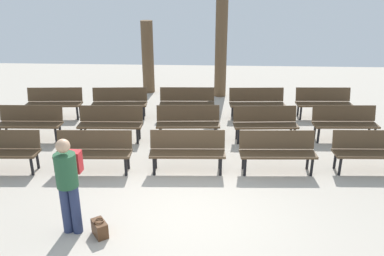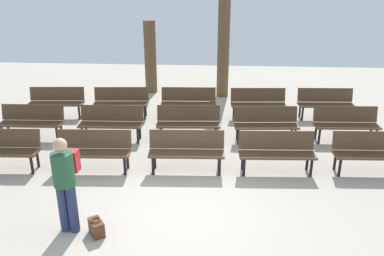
{
  "view_description": "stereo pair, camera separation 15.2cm",
  "coord_description": "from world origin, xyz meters",
  "px_view_note": "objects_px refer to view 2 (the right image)",
  "views": [
    {
      "loc": [
        0.45,
        -6.07,
        3.95
      ],
      "look_at": [
        0.0,
        2.71,
        0.55
      ],
      "focal_mm": 36.95,
      "sensor_mm": 36.0,
      "label": 1
    },
    {
      "loc": [
        0.6,
        -6.06,
        3.95
      ],
      "look_at": [
        0.0,
        2.71,
        0.55
      ],
      "focal_mm": 36.95,
      "sensor_mm": 36.0,
      "label": 2
    }
  ],
  "objects_px": {
    "bench_r0_c4": "(372,150)",
    "tree_0": "(150,57)",
    "bench_r0_c0": "(2,147)",
    "visitor_with_backpack": "(65,179)",
    "tree_1": "(223,45)",
    "handbag": "(96,227)",
    "bench_r1_c1": "(111,121)",
    "bench_r2_c1": "(121,101)",
    "bench_r1_c2": "(188,121)",
    "bench_r2_c0": "(57,100)",
    "bench_r0_c2": "(187,149)",
    "bench_r1_c0": "(32,120)",
    "bench_r2_c2": "(188,101)",
    "bench_r0_c1": "(93,148)",
    "bench_r2_c3": "(258,102)",
    "bench_r1_c3": "(266,122)",
    "bench_r0_c3": "(277,150)",
    "bench_r2_c4": "(326,102)"
  },
  "relations": [
    {
      "from": "bench_r0_c1",
      "to": "handbag",
      "type": "distance_m",
      "value": 2.41
    },
    {
      "from": "bench_r1_c2",
      "to": "tree_1",
      "type": "bearing_deg",
      "value": 74.07
    },
    {
      "from": "bench_r0_c3",
      "to": "bench_r0_c4",
      "type": "height_order",
      "value": "same"
    },
    {
      "from": "bench_r0_c2",
      "to": "bench_r0_c4",
      "type": "xyz_separation_m",
      "value": [
        3.91,
        0.19,
        0.0
      ]
    },
    {
      "from": "bench_r0_c0",
      "to": "bench_r2_c4",
      "type": "relative_size",
      "value": 1.0
    },
    {
      "from": "bench_r0_c4",
      "to": "bench_r1_c0",
      "type": "distance_m",
      "value": 8.12
    },
    {
      "from": "bench_r0_c0",
      "to": "bench_r1_c2",
      "type": "xyz_separation_m",
      "value": [
        3.88,
        1.92,
        0.0
      ]
    },
    {
      "from": "bench_r0_c2",
      "to": "bench_r1_c2",
      "type": "distance_m",
      "value": 1.73
    },
    {
      "from": "bench_r1_c1",
      "to": "bench_r2_c1",
      "type": "xyz_separation_m",
      "value": [
        -0.16,
        1.74,
        0.0
      ]
    },
    {
      "from": "bench_r0_c3",
      "to": "tree_1",
      "type": "relative_size",
      "value": 0.45
    },
    {
      "from": "bench_r2_c0",
      "to": "bench_r1_c1",
      "type": "bearing_deg",
      "value": -42.28
    },
    {
      "from": "bench_r0_c4",
      "to": "tree_0",
      "type": "height_order",
      "value": "tree_0"
    },
    {
      "from": "bench_r2_c2",
      "to": "bench_r2_c4",
      "type": "height_order",
      "value": "same"
    },
    {
      "from": "bench_r0_c0",
      "to": "visitor_with_backpack",
      "type": "relative_size",
      "value": 0.98
    },
    {
      "from": "bench_r0_c4",
      "to": "handbag",
      "type": "xyz_separation_m",
      "value": [
        -5.19,
        -2.57,
        -0.37
      ]
    },
    {
      "from": "bench_r2_c1",
      "to": "bench_r1_c2",
      "type": "bearing_deg",
      "value": -41.42
    },
    {
      "from": "bench_r1_c1",
      "to": "bench_r1_c2",
      "type": "xyz_separation_m",
      "value": [
        1.95,
        0.14,
        0.0
      ]
    },
    {
      "from": "bench_r0_c4",
      "to": "bench_r2_c1",
      "type": "relative_size",
      "value": 0.99
    },
    {
      "from": "bench_r0_c0",
      "to": "handbag",
      "type": "relative_size",
      "value": 4.44
    },
    {
      "from": "bench_r0_c1",
      "to": "bench_r2_c4",
      "type": "height_order",
      "value": "same"
    },
    {
      "from": "tree_0",
      "to": "visitor_with_backpack",
      "type": "bearing_deg",
      "value": -89.77
    },
    {
      "from": "bench_r0_c0",
      "to": "visitor_with_backpack",
      "type": "distance_m",
      "value": 3.07
    },
    {
      "from": "bench_r0_c4",
      "to": "bench_r2_c1",
      "type": "bearing_deg",
      "value": 150.77
    },
    {
      "from": "bench_r0_c1",
      "to": "bench_r2_c0",
      "type": "bearing_deg",
      "value": 120.06
    },
    {
      "from": "bench_r1_c1",
      "to": "tree_1",
      "type": "bearing_deg",
      "value": 54.18
    },
    {
      "from": "bench_r0_c4",
      "to": "tree_1",
      "type": "distance_m",
      "value": 6.51
    },
    {
      "from": "bench_r1_c0",
      "to": "bench_r2_c2",
      "type": "xyz_separation_m",
      "value": [
        3.87,
        1.92,
        0.0
      ]
    },
    {
      "from": "bench_r0_c0",
      "to": "bench_r0_c3",
      "type": "bearing_deg",
      "value": -0.0
    },
    {
      "from": "bench_r2_c3",
      "to": "bench_r0_c2",
      "type": "bearing_deg",
      "value": -121.22
    },
    {
      "from": "bench_r1_c2",
      "to": "bench_r2_c4",
      "type": "distance_m",
      "value": 4.32
    },
    {
      "from": "handbag",
      "to": "bench_r1_c2",
      "type": "bearing_deg",
      "value": 73.93
    },
    {
      "from": "bench_r0_c0",
      "to": "bench_r2_c4",
      "type": "distance_m",
      "value": 8.65
    },
    {
      "from": "bench_r0_c0",
      "to": "bench_r2_c0",
      "type": "bearing_deg",
      "value": 89.98
    },
    {
      "from": "bench_r0_c2",
      "to": "bench_r1_c2",
      "type": "bearing_deg",
      "value": 90.64
    },
    {
      "from": "bench_r1_c0",
      "to": "bench_r0_c2",
      "type": "bearing_deg",
      "value": -22.25
    },
    {
      "from": "bench_r0_c2",
      "to": "bench_r1_c1",
      "type": "relative_size",
      "value": 1.0
    },
    {
      "from": "bench_r0_c1",
      "to": "visitor_with_backpack",
      "type": "distance_m",
      "value": 2.21
    },
    {
      "from": "bench_r0_c2",
      "to": "bench_r1_c3",
      "type": "xyz_separation_m",
      "value": [
        1.86,
        1.77,
        0.0
      ]
    },
    {
      "from": "bench_r0_c3",
      "to": "bench_r2_c3",
      "type": "xyz_separation_m",
      "value": [
        -0.08,
        3.44,
        0.0
      ]
    },
    {
      "from": "bench_r0_c2",
      "to": "handbag",
      "type": "distance_m",
      "value": 2.73
    },
    {
      "from": "bench_r0_c4",
      "to": "bench_r1_c1",
      "type": "relative_size",
      "value": 1.0
    },
    {
      "from": "bench_r2_c0",
      "to": "visitor_with_backpack",
      "type": "bearing_deg",
      "value": -70.69
    },
    {
      "from": "bench_r2_c1",
      "to": "handbag",
      "type": "bearing_deg",
      "value": -85.06
    },
    {
      "from": "bench_r2_c0",
      "to": "bench_r2_c3",
      "type": "xyz_separation_m",
      "value": [
        5.95,
        0.29,
        0.0
      ]
    },
    {
      "from": "bench_r1_c1",
      "to": "bench_r1_c2",
      "type": "bearing_deg",
      "value": 2.46
    },
    {
      "from": "bench_r0_c3",
      "to": "bench_r0_c4",
      "type": "xyz_separation_m",
      "value": [
        2.0,
        0.12,
        0.0
      ]
    },
    {
      "from": "bench_r0_c0",
      "to": "bench_r0_c1",
      "type": "bearing_deg",
      "value": -0.25
    },
    {
      "from": "tree_1",
      "to": "handbag",
      "type": "xyz_separation_m",
      "value": [
        -2.06,
        -8.14,
        -1.65
      ]
    },
    {
      "from": "tree_0",
      "to": "tree_1",
      "type": "distance_m",
      "value": 2.64
    },
    {
      "from": "bench_r1_c0",
      "to": "bench_r1_c2",
      "type": "distance_m",
      "value": 4.01
    }
  ]
}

